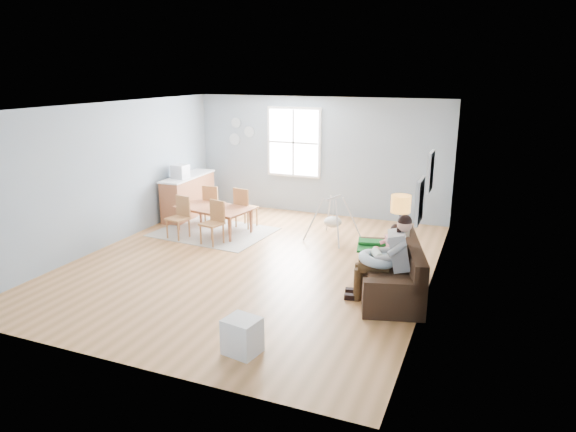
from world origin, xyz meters
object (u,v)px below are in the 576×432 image
at_px(chair_ne, 244,205).
at_px(counter, 189,195).
at_px(storage_cube, 242,336).
at_px(monitor, 180,171).
at_px(dining_table, 213,220).
at_px(chair_se, 214,220).
at_px(chair_nw, 213,202).
at_px(baby_swing, 333,221).
at_px(father, 388,255).
at_px(chair_sw, 180,215).
at_px(floor_lamp, 400,212).
at_px(toddler, 389,245).
at_px(sofa, 393,274).

bearing_deg(chair_ne, counter, 166.86).
relative_size(storage_cube, monitor, 1.35).
relative_size(storage_cube, counter, 0.26).
bearing_deg(dining_table, chair_se, -47.94).
height_order(chair_nw, chair_ne, chair_ne).
xyz_separation_m(dining_table, chair_se, (0.37, -0.60, 0.20)).
bearing_deg(baby_swing, father, -56.57).
bearing_deg(chair_sw, floor_lamp, -10.23).
distance_m(toddler, chair_ne, 3.98).
relative_size(floor_lamp, chair_sw, 1.73).
bearing_deg(baby_swing, storage_cube, -86.69).
bearing_deg(chair_nw, counter, 159.31).
xyz_separation_m(toddler, counter, (-5.08, 2.33, -0.20)).
xyz_separation_m(chair_ne, counter, (-1.62, 0.38, -0.01)).
xyz_separation_m(storage_cube, chair_sw, (-3.15, 3.49, 0.25)).
distance_m(sofa, floor_lamp, 0.96).
relative_size(floor_lamp, chair_ne, 1.65).
distance_m(storage_cube, dining_table, 4.85).
height_order(toddler, dining_table, toddler).
height_order(sofa, father, father).
distance_m(chair_se, chair_ne, 1.13).
xyz_separation_m(sofa, monitor, (-5.18, 2.17, 0.82)).
height_order(sofa, floor_lamp, floor_lamp).
relative_size(chair_se, baby_swing, 0.80).
height_order(father, chair_ne, father).
relative_size(toddler, chair_ne, 0.93).
bearing_deg(father, chair_nw, 150.22).
distance_m(counter, baby_swing, 3.65).
relative_size(dining_table, monitor, 4.53).
xyz_separation_m(chair_sw, chair_nw, (0.09, 1.13, 0.01)).
bearing_deg(storage_cube, chair_nw, 123.53).
xyz_separation_m(chair_se, baby_swing, (2.07, 1.05, -0.08)).
height_order(floor_lamp, storage_cube, floor_lamp).
xyz_separation_m(chair_se, monitor, (-1.52, 1.18, 0.63)).
relative_size(chair_sw, chair_nw, 0.99).
xyz_separation_m(sofa, chair_ne, (-3.59, 2.11, 0.21)).
bearing_deg(counter, floor_lamp, -23.31).
height_order(chair_nw, baby_swing, baby_swing).
bearing_deg(chair_nw, dining_table, -59.29).
bearing_deg(father, dining_table, 154.66).
height_order(sofa, monitor, monitor).
bearing_deg(chair_ne, chair_sw, -130.32).
xyz_separation_m(sofa, dining_table, (-4.04, 1.59, -0.01)).
bearing_deg(counter, father, -28.44).
bearing_deg(father, chair_sw, 162.98).
height_order(sofa, dining_table, sofa).
height_order(father, monitor, father).
bearing_deg(chair_sw, toddler, -11.54).
xyz_separation_m(dining_table, monitor, (-1.14, 0.58, 0.83)).
distance_m(sofa, baby_swing, 2.59).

